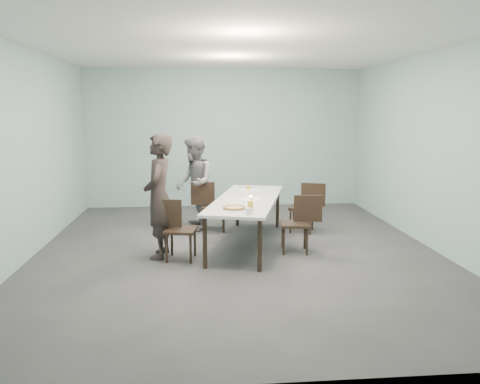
{
  "coord_description": "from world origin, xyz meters",
  "views": [
    {
      "loc": [
        -0.56,
        -6.8,
        2.09
      ],
      "look_at": [
        0.0,
        -0.51,
        1.0
      ],
      "focal_mm": 35.0,
      "sensor_mm": 36.0,
      "label": 1
    }
  ],
  "objects": [
    {
      "name": "ground",
      "position": [
        0.0,
        0.0,
        0.0
      ],
      "size": [
        7.0,
        7.0,
        0.0
      ],
      "primitive_type": "plane",
      "color": "#333335",
      "rests_on": "ground"
    },
    {
      "name": "room_shell",
      "position": [
        0.0,
        0.0,
        2.03
      ],
      "size": [
        6.02,
        7.02,
        3.01
      ],
      "color": "#90B2B5",
      "rests_on": "ground"
    },
    {
      "name": "table",
      "position": [
        0.18,
        0.34,
        0.69
      ],
      "size": [
        1.55,
        2.74,
        0.75
      ],
      "rotation": [
        0.0,
        0.0,
        -0.26
      ],
      "color": "white",
      "rests_on": "ground"
    },
    {
      "name": "chair_near_left",
      "position": [
        -0.91,
        -0.31,
        0.5
      ],
      "size": [
        0.64,
        0.48,
        0.87
      ],
      "rotation": [
        0.0,
        0.0,
        -0.17
      ],
      "color": "black",
      "rests_on": "ground"
    },
    {
      "name": "chair_far_left",
      "position": [
        -0.39,
        1.29,
        0.5
      ],
      "size": [
        0.62,
        0.43,
        0.87
      ],
      "rotation": [
        0.0,
        0.0,
        -0.03
      ],
      "color": "black",
      "rests_on": "ground"
    },
    {
      "name": "chair_near_right",
      "position": [
        0.94,
        -0.12,
        0.5
      ],
      "size": [
        0.64,
        0.47,
        0.87
      ],
      "rotation": [
        0.0,
        0.0,
        3.01
      ],
      "color": "black",
      "rests_on": "ground"
    },
    {
      "name": "chair_far_right",
      "position": [
        1.31,
        1.05,
        0.5
      ],
      "size": [
        0.65,
        0.54,
        0.87
      ],
      "rotation": [
        0.0,
        0.0,
        2.77
      ],
      "color": "black",
      "rests_on": "ground"
    },
    {
      "name": "diner_near",
      "position": [
        -1.13,
        -0.15,
        0.89
      ],
      "size": [
        0.49,
        0.69,
        1.79
      ],
      "primitive_type": "imported",
      "rotation": [
        0.0,
        0.0,
        -1.66
      ],
      "color": "black",
      "rests_on": "ground"
    },
    {
      "name": "diner_far",
      "position": [
        -0.64,
        1.42,
        0.83
      ],
      "size": [
        0.71,
        0.87,
        1.67
      ],
      "primitive_type": "imported",
      "rotation": [
        0.0,
        0.0,
        -1.46
      ],
      "color": "slate",
      "rests_on": "ground"
    },
    {
      "name": "pizza",
      "position": [
        -0.08,
        -0.46,
        0.77
      ],
      "size": [
        0.34,
        0.34,
        0.04
      ],
      "color": "white",
      "rests_on": "table"
    },
    {
      "name": "side_plate",
      "position": [
        0.13,
        -0.24,
        0.76
      ],
      "size": [
        0.18,
        0.18,
        0.01
      ],
      "primitive_type": "cylinder",
      "color": "white",
      "rests_on": "table"
    },
    {
      "name": "beer_glass",
      "position": [
        0.13,
        -0.66,
        0.82
      ],
      "size": [
        0.08,
        0.08,
        0.15
      ],
      "primitive_type": "cylinder",
      "color": "gold",
      "rests_on": "table"
    },
    {
      "name": "water_tumbler",
      "position": [
        0.09,
        -0.83,
        0.8
      ],
      "size": [
        0.08,
        0.08,
        0.09
      ],
      "primitive_type": "cylinder",
      "color": "silver",
      "rests_on": "table"
    },
    {
      "name": "tealight",
      "position": [
        0.24,
        0.27,
        0.77
      ],
      "size": [
        0.06,
        0.06,
        0.05
      ],
      "color": "silver",
      "rests_on": "table"
    },
    {
      "name": "amber_tumbler",
      "position": [
        0.29,
        1.13,
        0.79
      ],
      "size": [
        0.07,
        0.07,
        0.08
      ],
      "primitive_type": "cylinder",
      "color": "gold",
      "rests_on": "table"
    },
    {
      "name": "menu",
      "position": [
        0.31,
        1.12,
        0.75
      ],
      "size": [
        0.35,
        0.29,
        0.01
      ],
      "primitive_type": "cube",
      "rotation": [
        0.0,
        0.0,
        -0.26
      ],
      "color": "silver",
      "rests_on": "table"
    }
  ]
}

